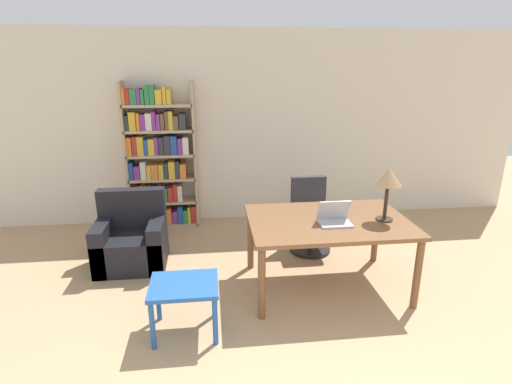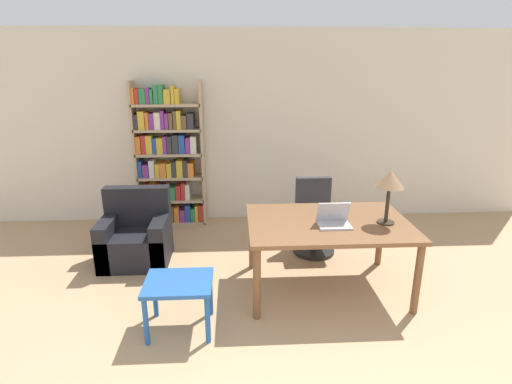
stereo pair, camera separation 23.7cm
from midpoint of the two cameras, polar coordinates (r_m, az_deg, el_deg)
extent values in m
cube|color=beige|center=(5.81, 2.37, 9.12)|extent=(8.00, 0.06, 2.70)
cube|color=brown|center=(4.04, 11.94, -4.37)|extent=(1.59, 1.09, 0.04)
cylinder|color=brown|center=(3.65, 2.04, -13.00)|extent=(0.07, 0.07, 0.70)
cylinder|color=brown|center=(4.04, 23.69, -11.36)|extent=(0.07, 0.07, 0.70)
cylinder|color=brown|center=(4.50, 0.94, -6.73)|extent=(0.07, 0.07, 0.70)
cylinder|color=brown|center=(4.83, 18.69, -5.99)|extent=(0.07, 0.07, 0.70)
cube|color=#B2B2B7|center=(3.91, 12.83, -4.69)|extent=(0.31, 0.22, 0.02)
cube|color=#B2B2B7|center=(3.93, 12.67, -2.79)|extent=(0.31, 0.09, 0.21)
cube|color=#19233D|center=(3.94, 12.65, -2.73)|extent=(0.28, 0.08, 0.18)
cylinder|color=#2D2319|center=(4.13, 19.60, -4.09)|extent=(0.17, 0.17, 0.01)
cylinder|color=#2D2319|center=(4.07, 19.86, -1.72)|extent=(0.04, 0.04, 0.35)
cone|color=#93704C|center=(4.00, 20.24, 1.76)|extent=(0.27, 0.27, 0.16)
cylinder|color=black|center=(5.07, 9.58, -8.24)|extent=(0.50, 0.50, 0.04)
cylinder|color=#262626|center=(4.99, 9.68, -6.46)|extent=(0.06, 0.06, 0.30)
cube|color=#2D2D33|center=(4.92, 9.80, -4.31)|extent=(0.45, 0.45, 0.10)
cube|color=#2D2D33|center=(4.99, 9.51, -0.51)|extent=(0.43, 0.08, 0.46)
cube|color=#2356A3|center=(3.51, -9.09, -12.74)|extent=(0.57, 0.47, 0.04)
cylinder|color=#2356A3|center=(3.50, -13.52, -17.61)|extent=(0.04, 0.04, 0.43)
cylinder|color=#2356A3|center=(3.45, -4.87, -17.75)|extent=(0.04, 0.04, 0.43)
cylinder|color=#2356A3|center=(3.83, -12.48, -14.22)|extent=(0.04, 0.04, 0.43)
cylinder|color=#2356A3|center=(3.78, -4.71, -14.28)|extent=(0.04, 0.04, 0.43)
cube|color=black|center=(4.86, -15.41, -7.60)|extent=(0.76, 0.65, 0.38)
cube|color=black|center=(4.92, -15.24, -1.90)|extent=(0.76, 0.16, 0.47)
cube|color=black|center=(4.90, -18.94, -6.68)|extent=(0.16, 0.65, 0.55)
cube|color=black|center=(4.77, -11.94, -6.74)|extent=(0.16, 0.65, 0.55)
cube|color=tan|center=(5.79, -15.56, 5.04)|extent=(0.04, 0.28, 2.02)
cube|color=tan|center=(5.67, -6.39, 5.31)|extent=(0.04, 0.28, 2.02)
cube|color=tan|center=(6.00, -10.47, -4.09)|extent=(0.92, 0.28, 0.04)
cube|color=#7F338C|center=(6.03, -14.44, -3.15)|extent=(0.06, 0.24, 0.18)
cube|color=#333338|center=(6.01, -13.78, -3.03)|extent=(0.06, 0.24, 0.21)
cube|color=silver|center=(5.99, -13.09, -2.92)|extent=(0.08, 0.24, 0.23)
cube|color=brown|center=(5.99, -12.25, -3.12)|extent=(0.08, 0.24, 0.19)
cube|color=#2D7F47|center=(5.97, -11.45, -3.01)|extent=(0.08, 0.24, 0.21)
cube|color=brown|center=(5.95, -10.73, -2.86)|extent=(0.06, 0.24, 0.24)
cube|color=orange|center=(5.95, -10.03, -2.92)|extent=(0.07, 0.24, 0.23)
cube|color=#7F338C|center=(5.95, -9.25, -3.10)|extent=(0.07, 0.24, 0.18)
cube|color=#234C99|center=(5.93, -8.50, -2.78)|extent=(0.07, 0.24, 0.25)
cube|color=#2D7F47|center=(5.93, -7.80, -3.03)|extent=(0.06, 0.24, 0.19)
cube|color=gold|center=(5.92, -7.27, -2.83)|extent=(0.04, 0.24, 0.24)
cube|color=#B72D28|center=(5.91, -6.66, -2.77)|extent=(0.07, 0.24, 0.25)
cube|color=tan|center=(5.89, -10.66, -1.05)|extent=(0.92, 0.28, 0.04)
cube|color=#B72D28|center=(5.92, -14.77, -0.07)|extent=(0.04, 0.24, 0.19)
cube|color=#B72D28|center=(5.90, -14.19, 0.13)|extent=(0.07, 0.24, 0.23)
cube|color=gold|center=(5.89, -13.42, 0.15)|extent=(0.09, 0.24, 0.23)
cube|color=#B72D28|center=(5.88, -12.73, 0.20)|extent=(0.05, 0.24, 0.24)
cube|color=brown|center=(5.87, -12.01, 0.03)|extent=(0.09, 0.24, 0.20)
cube|color=orange|center=(5.85, -11.28, 0.15)|extent=(0.05, 0.24, 0.22)
cube|color=#2D7F47|center=(5.85, -10.58, -0.01)|extent=(0.08, 0.24, 0.19)
cube|color=#B72D28|center=(5.84, -9.79, 0.10)|extent=(0.07, 0.24, 0.21)
cube|color=#B72D28|center=(5.82, -9.14, 0.29)|extent=(0.05, 0.24, 0.24)
cube|color=silver|center=(5.82, -8.52, 0.20)|extent=(0.06, 0.24, 0.23)
cube|color=tan|center=(5.79, -10.84, 2.11)|extent=(0.92, 0.28, 0.04)
cube|color=#234C99|center=(5.83, -14.97, 3.31)|extent=(0.06, 0.24, 0.24)
cube|color=#7F338C|center=(5.82, -14.19, 3.07)|extent=(0.08, 0.24, 0.18)
cube|color=silver|center=(5.79, -13.38, 3.39)|extent=(0.07, 0.24, 0.24)
cube|color=gold|center=(5.79, -12.64, 3.18)|extent=(0.06, 0.24, 0.20)
cube|color=orange|center=(5.77, -11.88, 3.23)|extent=(0.09, 0.24, 0.20)
cube|color=gold|center=(5.76, -11.03, 3.24)|extent=(0.07, 0.24, 0.20)
cube|color=#333338|center=(5.75, -10.35, 3.35)|extent=(0.06, 0.24, 0.22)
cube|color=gold|center=(5.74, -9.59, 3.46)|extent=(0.09, 0.24, 0.24)
cube|color=#333338|center=(5.73, -8.82, 3.48)|extent=(0.06, 0.24, 0.24)
cube|color=orange|center=(5.73, -8.06, 3.32)|extent=(0.08, 0.24, 0.20)
cube|color=tan|center=(5.71, -11.04, 5.37)|extent=(0.92, 0.28, 0.04)
cube|color=orange|center=(5.75, -15.18, 6.58)|extent=(0.07, 0.24, 0.24)
cube|color=#B72D28|center=(5.74, -14.47, 6.68)|extent=(0.06, 0.24, 0.25)
cube|color=gold|center=(5.72, -13.71, 6.69)|extent=(0.09, 0.24, 0.25)
cube|color=#234C99|center=(5.71, -12.98, 6.54)|extent=(0.05, 0.24, 0.22)
cube|color=gold|center=(5.70, -12.28, 6.58)|extent=(0.08, 0.24, 0.22)
cube|color=#7F338C|center=(5.69, -11.59, 6.70)|extent=(0.05, 0.24, 0.24)
cube|color=#333338|center=(5.68, -10.97, 6.72)|extent=(0.06, 0.24, 0.24)
cube|color=#333338|center=(5.67, -10.17, 6.84)|extent=(0.08, 0.24, 0.26)
cube|color=#234C99|center=(5.66, -9.27, 6.86)|extent=(0.08, 0.24, 0.25)
cube|color=#7F338C|center=(5.65, -8.44, 6.70)|extent=(0.06, 0.24, 0.22)
cube|color=silver|center=(5.65, -7.67, 6.80)|extent=(0.08, 0.24, 0.23)
cube|color=tan|center=(5.65, -11.24, 8.71)|extent=(0.92, 0.28, 0.04)
cube|color=#333338|center=(5.71, -15.50, 9.67)|extent=(0.06, 0.24, 0.20)
cube|color=gold|center=(5.69, -14.73, 9.94)|extent=(0.09, 0.24, 0.24)
cube|color=orange|center=(5.67, -13.97, 9.90)|extent=(0.04, 0.24, 0.23)
cube|color=#7F338C|center=(5.66, -13.37, 9.86)|extent=(0.06, 0.24, 0.21)
cube|color=silver|center=(5.65, -12.59, 9.96)|extent=(0.08, 0.24, 0.22)
cube|color=#7F338C|center=(5.64, -11.91, 10.11)|extent=(0.04, 0.24, 0.25)
cube|color=#7F338C|center=(5.63, -11.35, 9.94)|extent=(0.05, 0.24, 0.21)
cube|color=brown|center=(5.62, -10.78, 10.00)|extent=(0.05, 0.24, 0.22)
cube|color=brown|center=(5.62, -10.22, 10.15)|extent=(0.04, 0.24, 0.24)
cube|color=gold|center=(5.61, -9.67, 10.19)|extent=(0.06, 0.24, 0.25)
cube|color=brown|center=(5.61, -8.97, 9.88)|extent=(0.07, 0.24, 0.18)
cube|color=#333338|center=(5.60, -8.07, 10.06)|extent=(0.09, 0.24, 0.21)
cube|color=tan|center=(5.61, -11.44, 12.10)|extent=(0.92, 0.28, 0.04)
cube|color=orange|center=(5.67, -15.85, 13.09)|extent=(0.04, 0.24, 0.21)
cube|color=#B72D28|center=(5.66, -15.32, 13.07)|extent=(0.05, 0.24, 0.20)
cube|color=#2D7F47|center=(5.65, -14.58, 13.11)|extent=(0.08, 0.24, 0.19)
cube|color=#7F338C|center=(5.64, -13.89, 13.21)|extent=(0.04, 0.24, 0.21)
cube|color=#2D7F47|center=(5.63, -13.38, 13.15)|extent=(0.04, 0.24, 0.19)
cube|color=#2D7F47|center=(5.62, -12.79, 13.44)|extent=(0.06, 0.24, 0.24)
cube|color=#2D7F47|center=(5.61, -12.13, 13.49)|extent=(0.06, 0.24, 0.24)
cube|color=gold|center=(5.60, -11.25, 13.25)|extent=(0.09, 0.24, 0.19)
cube|color=gold|center=(5.59, -10.49, 13.51)|extent=(0.04, 0.24, 0.23)
cube|color=gold|center=(5.58, -9.90, 13.34)|extent=(0.06, 0.24, 0.19)
camera|label=1|loc=(0.12, -88.30, 0.54)|focal=28.00mm
camera|label=2|loc=(0.12, 91.70, -0.54)|focal=28.00mm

